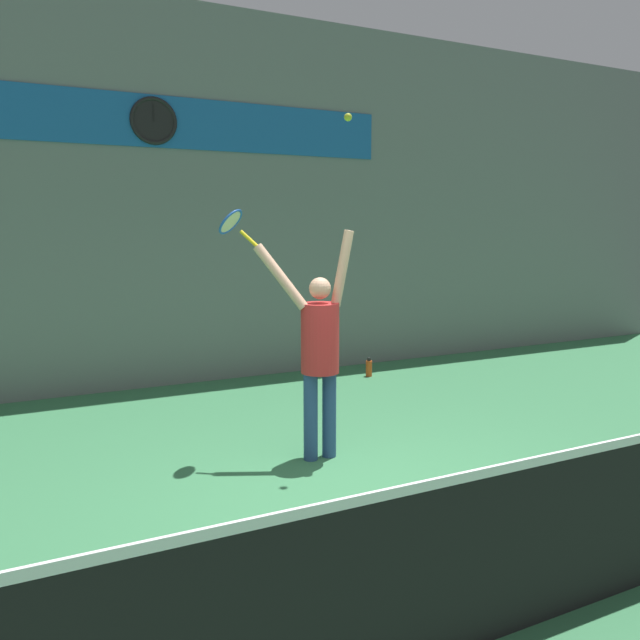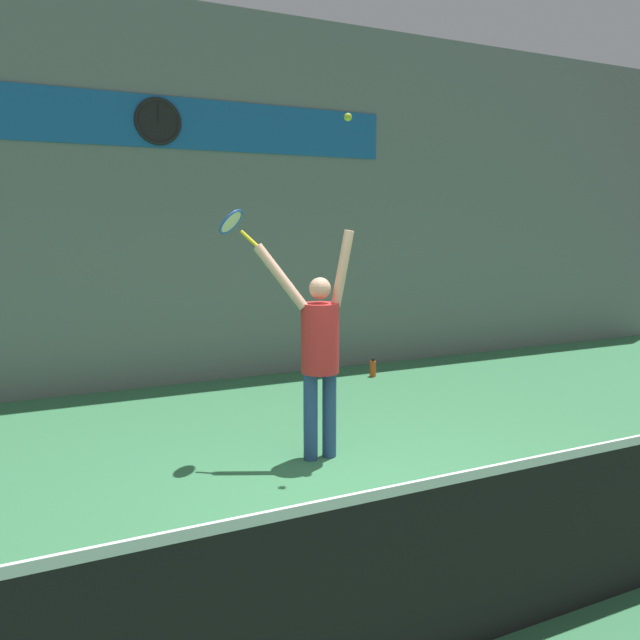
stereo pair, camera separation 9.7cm
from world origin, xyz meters
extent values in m
plane|color=#387A4C|center=(0.00, 0.00, 0.00)|extent=(18.00, 18.00, 0.00)
cube|color=slate|center=(0.00, 4.66, 2.50)|extent=(18.00, 0.10, 5.00)
cube|color=#195B9E|center=(0.00, 4.60, 3.46)|extent=(5.08, 0.02, 0.65)
cylinder|color=black|center=(-0.67, 4.58, 3.46)|extent=(0.54, 0.02, 0.54)
torus|color=black|center=(-0.67, 4.58, 3.46)|extent=(0.60, 0.05, 0.60)
cube|color=black|center=(-0.67, 4.57, 3.55)|extent=(0.02, 0.01, 0.22)
cube|color=black|center=(0.00, -1.43, 0.46)|extent=(6.64, 0.01, 0.91)
cube|color=white|center=(0.00, -1.43, 0.93)|extent=(6.64, 0.02, 0.05)
cylinder|color=#2D4C7F|center=(-0.04, 1.29, 0.41)|extent=(0.13, 0.13, 0.81)
cylinder|color=#2D4C7F|center=(0.16, 1.29, 0.41)|extent=(0.13, 0.13, 0.81)
cylinder|color=red|center=(0.06, 1.29, 1.13)|extent=(0.35, 0.35, 0.64)
sphere|color=#D8A884|center=(0.06, 1.29, 1.58)|extent=(0.20, 0.20, 0.20)
cylinder|color=#D8A884|center=(0.26, 1.25, 1.76)|extent=(0.22, 0.20, 0.69)
cylinder|color=#D8A884|center=(-0.26, 1.42, 1.69)|extent=(0.44, 0.39, 0.59)
cylinder|color=yellow|center=(-0.48, 1.62, 2.02)|extent=(0.15, 0.15, 0.16)
torus|color=#1E51A5|center=(-0.61, 1.75, 2.17)|extent=(0.34, 0.34, 0.23)
cylinder|color=beige|center=(-0.61, 1.75, 2.17)|extent=(0.28, 0.28, 0.19)
sphere|color=#CCDB2D|center=(0.27, 1.16, 3.06)|extent=(0.07, 0.07, 0.07)
cylinder|color=#D84C19|center=(2.11, 3.86, 0.11)|extent=(0.09, 0.09, 0.23)
cylinder|color=black|center=(2.11, 3.86, 0.25)|extent=(0.05, 0.05, 0.04)
camera|label=1|loc=(-2.39, -3.69, 2.12)|focal=35.00mm
camera|label=2|loc=(-2.30, -3.73, 2.12)|focal=35.00mm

